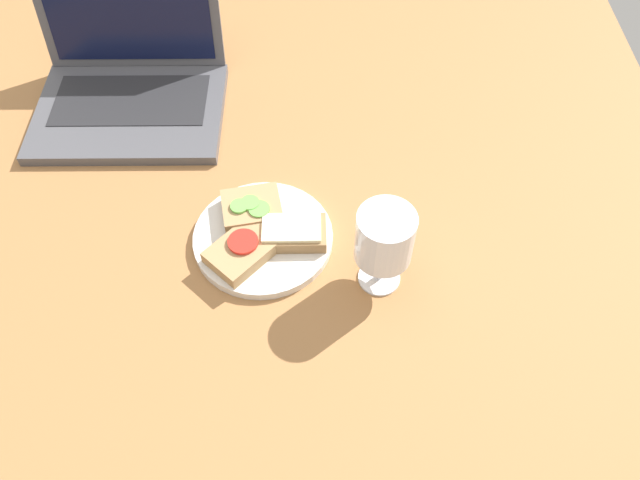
% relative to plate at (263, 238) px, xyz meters
% --- Properties ---
extents(wooden_table, '(1.40, 1.40, 0.03)m').
position_rel_plate_xyz_m(wooden_table, '(0.02, 0.01, -0.02)').
color(wooden_table, '#9E6B3D').
rests_on(wooden_table, ground).
extents(plate, '(0.22, 0.22, 0.01)m').
position_rel_plate_xyz_m(plate, '(0.00, 0.00, 0.00)').
color(plate, silver).
rests_on(plate, wooden_table).
extents(sandwich_with_cucumber, '(0.10, 0.09, 0.03)m').
position_rel_plate_xyz_m(sandwich_with_cucumber, '(-0.02, 0.04, 0.02)').
color(sandwich_with_cucumber, '#A88456').
rests_on(sandwich_with_cucumber, plate).
extents(sandwich_with_tomato, '(0.12, 0.13, 0.03)m').
position_rel_plate_xyz_m(sandwich_with_tomato, '(-0.03, -0.04, 0.02)').
color(sandwich_with_tomato, '#A88456').
rests_on(sandwich_with_tomato, plate).
extents(sandwich_with_cheese, '(0.11, 0.06, 0.03)m').
position_rel_plate_xyz_m(sandwich_with_cheese, '(0.05, -0.01, 0.02)').
color(sandwich_with_cheese, '#937047').
rests_on(sandwich_with_cheese, plate).
extents(wine_glass, '(0.08, 0.08, 0.15)m').
position_rel_plate_xyz_m(wine_glass, '(0.18, -0.07, 0.09)').
color(wine_glass, white).
rests_on(wine_glass, wooden_table).
extents(laptop, '(0.34, 0.29, 0.21)m').
position_rel_plate_xyz_m(laptop, '(-0.26, 0.32, 0.03)').
color(laptop, '#4C4C51').
rests_on(laptop, wooden_table).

